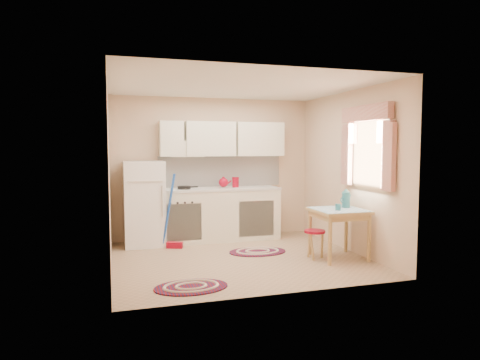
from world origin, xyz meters
name	(u,v)px	position (x,y,z in m)	size (l,w,h in m)	color
room_shell	(245,149)	(0.16, 0.24, 1.60)	(3.64, 3.60, 2.52)	tan
fridge	(144,203)	(-1.26, 1.25, 0.70)	(0.65, 0.60, 1.40)	white
broom	(174,211)	(-0.82, 0.90, 0.60)	(0.28, 0.12, 1.20)	blue
base_cabinets	(215,215)	(-0.06, 1.30, 0.44)	(2.25, 0.60, 0.88)	white
countertop	(214,189)	(-0.06, 1.30, 0.90)	(2.27, 0.62, 0.04)	silver
frying_pan	(184,188)	(-0.60, 1.25, 0.94)	(0.22, 0.22, 0.05)	black
red_kettle	(223,182)	(0.10, 1.30, 1.01)	(0.18, 0.16, 0.18)	maroon
red_canister	(236,183)	(0.32, 1.30, 1.00)	(0.12, 0.12, 0.16)	maroon
table	(338,234)	(1.40, -0.41, 0.36)	(0.72, 0.72, 0.72)	tan
stool	(315,244)	(1.05, -0.33, 0.21)	(0.31, 0.31, 0.42)	maroon
coffee_pot	(346,198)	(1.58, -0.29, 0.87)	(0.15, 0.13, 0.31)	#286E7B
mug	(338,207)	(1.32, -0.51, 0.77)	(0.08, 0.08, 0.10)	#286E7B
rug_center	(258,252)	(0.38, 0.26, 0.01)	(0.90, 0.60, 0.02)	maroon
rug_left	(191,287)	(-0.92, -1.10, 0.01)	(0.86, 0.58, 0.02)	maroon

